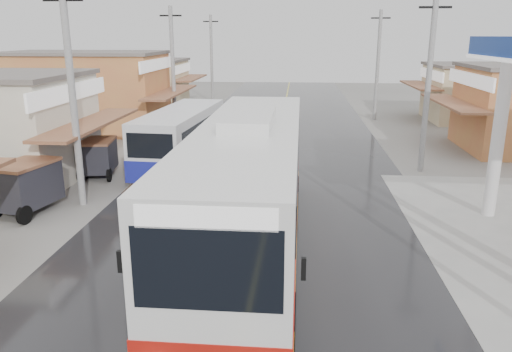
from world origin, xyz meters
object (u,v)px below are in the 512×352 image
(coach_bus, at_px, (250,188))
(cyclist, at_px, (175,174))
(second_bus, at_px, (182,137))
(tricycle_far, at_px, (98,156))
(tricycle_near, at_px, (26,184))

(coach_bus, height_order, cyclist, coach_bus)
(second_bus, relative_size, tricycle_far, 3.83)
(coach_bus, distance_m, cyclist, 6.97)
(cyclist, bearing_deg, tricycle_far, 147.21)
(tricycle_far, bearing_deg, tricycle_near, -107.02)
(cyclist, xyz_separation_m, tricycle_far, (-3.97, 1.83, 0.27))
(coach_bus, height_order, tricycle_far, coach_bus)
(cyclist, distance_m, tricycle_near, 5.62)
(second_bus, relative_size, cyclist, 4.01)
(coach_bus, bearing_deg, tricycle_far, 135.36)
(cyclist, bearing_deg, second_bus, 90.21)
(second_bus, height_order, tricycle_near, second_bus)
(coach_bus, distance_m, second_bus, 10.41)
(coach_bus, relative_size, tricycle_far, 5.95)
(cyclist, height_order, tricycle_far, cyclist)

